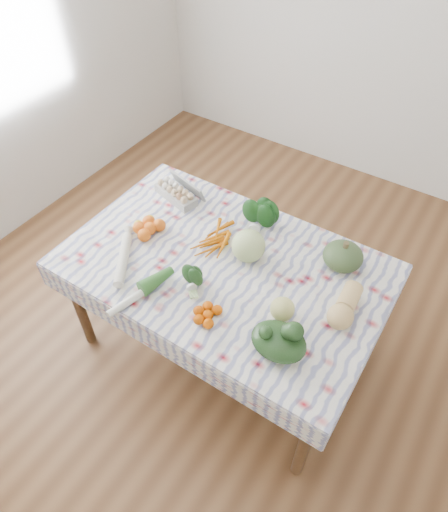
{
  "coord_description": "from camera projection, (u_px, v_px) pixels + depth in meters",
  "views": [
    {
      "loc": [
        0.88,
        -1.35,
        2.52
      ],
      "look_at": [
        0.0,
        0.0,
        0.82
      ],
      "focal_mm": 32.0,
      "sensor_mm": 36.0,
      "label": 1
    }
  ],
  "objects": [
    {
      "name": "grapefruit",
      "position": [
        282.0,
        309.0,
        2.11
      ],
      "size": [
        0.12,
        0.12,
        0.12
      ],
      "primitive_type": "sphere",
      "rotation": [
        0.0,
        0.0,
        -0.06
      ],
      "color": "#C6C369",
      "rests_on": "tablecloth"
    },
    {
      "name": "spinach_bag",
      "position": [
        279.0,
        341.0,
        1.99
      ],
      "size": [
        0.31,
        0.28,
        0.11
      ],
      "primitive_type": "ellipsoid",
      "rotation": [
        0.0,
        0.0,
        0.34
      ],
      "color": "black",
      "rests_on": "tablecloth"
    },
    {
      "name": "butternut_squash",
      "position": [
        346.0,
        305.0,
        2.12
      ],
      "size": [
        0.14,
        0.27,
        0.12
      ],
      "primitive_type": "ellipsoid",
      "rotation": [
        0.0,
        0.0,
        0.07
      ],
      "color": "tan",
      "rests_on": "tablecloth"
    },
    {
      "name": "egg_carton",
      "position": [
        176.0,
        193.0,
        2.72
      ],
      "size": [
        0.31,
        0.18,
        0.08
      ],
      "primitive_type": "cube",
      "rotation": [
        0.0,
        0.0,
        -0.25
      ],
      "color": "#A7A7A3",
      "rests_on": "tablecloth"
    },
    {
      "name": "daikon",
      "position": [
        123.0,
        259.0,
        2.37
      ],
      "size": [
        0.25,
        0.33,
        0.05
      ],
      "primitive_type": "cylinder",
      "rotation": [
        1.57,
        0.0,
        0.59
      ],
      "color": "beige",
      "rests_on": "tablecloth"
    },
    {
      "name": "carrot_bunch",
      "position": [
        217.0,
        240.0,
        2.47
      ],
      "size": [
        0.26,
        0.25,
        0.04
      ],
      "primitive_type": "cube",
      "rotation": [
        0.0,
        0.0,
        -0.21
      ],
      "color": "#C76205",
      "rests_on": "tablecloth"
    },
    {
      "name": "tablecloth",
      "position": [
        224.0,
        264.0,
        2.39
      ],
      "size": [
        1.66,
        1.06,
        0.01
      ],
      "primitive_type": "cube",
      "color": "white",
      "rests_on": "dining_table"
    },
    {
      "name": "kabocha_squash",
      "position": [
        343.0,
        256.0,
        2.33
      ],
      "size": [
        0.24,
        0.24,
        0.14
      ],
      "primitive_type": "ellipsoid",
      "rotation": [
        0.0,
        0.0,
        -0.15
      ],
      "color": "#39512A",
      "rests_on": "tablecloth"
    },
    {
      "name": "broccoli",
      "position": [
        190.0,
        279.0,
        2.24
      ],
      "size": [
        0.19,
        0.19,
        0.1
      ],
      "primitive_type": "ellipsoid",
      "rotation": [
        0.0,
        0.0,
        0.87
      ],
      "color": "#1D441A",
      "rests_on": "tablecloth"
    },
    {
      "name": "ground",
      "position": [
        224.0,
        344.0,
        2.93
      ],
      "size": [
        4.5,
        4.5,
        0.0
      ],
      "primitive_type": "plane",
      "color": "brown",
      "rests_on": "ground"
    },
    {
      "name": "wall_back",
      "position": [
        398.0,
        6.0,
        3.22
      ],
      "size": [
        4.0,
        0.04,
        2.8
      ],
      "primitive_type": "cube",
      "color": "silver",
      "rests_on": "ground"
    },
    {
      "name": "orange_cluster",
      "position": [
        150.0,
        228.0,
        2.51
      ],
      "size": [
        0.26,
        0.26,
        0.08
      ],
      "primitive_type": "cube",
      "rotation": [
        0.0,
        0.0,
        -0.16
      ],
      "color": "orange",
      "rests_on": "tablecloth"
    },
    {
      "name": "kale_bunch",
      "position": [
        257.0,
        218.0,
        2.51
      ],
      "size": [
        0.21,
        0.2,
        0.15
      ],
      "primitive_type": "ellipsoid",
      "rotation": [
        0.0,
        0.0,
        0.34
      ],
      "color": "#123C12",
      "rests_on": "tablecloth"
    },
    {
      "name": "dining_table",
      "position": [
        224.0,
        274.0,
        2.44
      ],
      "size": [
        1.6,
        1.0,
        0.75
      ],
      "color": "brown",
      "rests_on": "ground"
    },
    {
      "name": "leek",
      "position": [
        140.0,
        293.0,
        2.22
      ],
      "size": [
        0.13,
        0.37,
        0.04
      ],
      "primitive_type": "cylinder",
      "rotation": [
        1.57,
        0.0,
        -0.24
      ],
      "color": "white",
      "rests_on": "tablecloth"
    },
    {
      "name": "mandarin_cluster",
      "position": [
        208.0,
        314.0,
        2.12
      ],
      "size": [
        0.19,
        0.19,
        0.05
      ],
      "primitive_type": "cube",
      "rotation": [
        0.0,
        0.0,
        0.1
      ],
      "color": "#D55100",
      "rests_on": "tablecloth"
    },
    {
      "name": "cabbage",
      "position": [
        248.0,
        246.0,
        2.35
      ],
      "size": [
        0.22,
        0.22,
        0.18
      ],
      "primitive_type": "sphere",
      "rotation": [
        0.0,
        0.0,
        0.31
      ],
      "color": "#B5CC7E",
      "rests_on": "tablecloth"
    }
  ]
}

